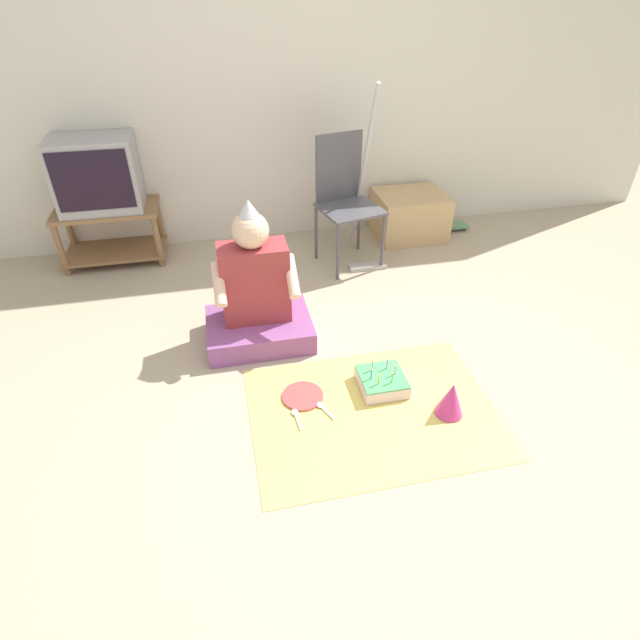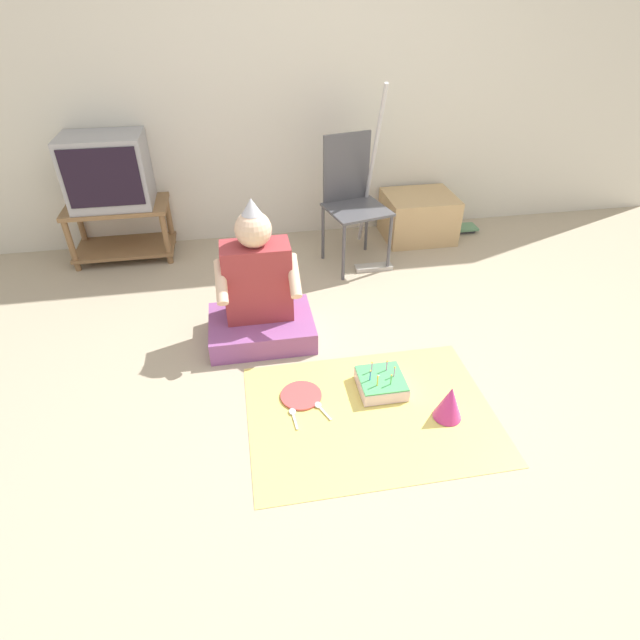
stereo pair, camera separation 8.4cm
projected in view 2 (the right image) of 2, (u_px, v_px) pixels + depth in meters
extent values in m
plane|color=tan|center=(380.00, 409.00, 2.57)|extent=(16.00, 16.00, 0.00)
cube|color=beige|center=(310.00, 67.00, 3.60)|extent=(6.40, 0.06, 2.55)
cube|color=olive|center=(116.00, 207.00, 3.70)|extent=(0.74, 0.41, 0.03)
cube|color=olive|center=(126.00, 247.00, 3.89)|extent=(0.74, 0.41, 0.02)
cylinder|color=olive|center=(71.00, 244.00, 3.63)|extent=(0.04, 0.04, 0.43)
cylinder|color=olive|center=(166.00, 237.00, 3.72)|extent=(0.04, 0.04, 0.43)
cylinder|color=olive|center=(81.00, 225.00, 3.90)|extent=(0.04, 0.04, 0.43)
cylinder|color=olive|center=(169.00, 219.00, 4.00)|extent=(0.04, 0.04, 0.43)
cube|color=#99999E|center=(108.00, 171.00, 3.55)|extent=(0.56, 0.39, 0.50)
cube|color=black|center=(102.00, 178.00, 3.38)|extent=(0.50, 0.01, 0.40)
cube|color=#4C4C51|center=(357.00, 210.00, 3.58)|extent=(0.49, 0.48, 0.02)
cube|color=#4C4C51|center=(347.00, 168.00, 3.58)|extent=(0.36, 0.10, 0.49)
cylinder|color=#4C4C51|center=(344.00, 252.00, 3.51)|extent=(0.02, 0.02, 0.44)
cylinder|color=#4C4C51|center=(390.00, 243.00, 3.63)|extent=(0.02, 0.02, 0.44)
cylinder|color=#4C4C51|center=(323.00, 232.00, 3.78)|extent=(0.02, 0.02, 0.44)
cylinder|color=#4C4C51|center=(367.00, 224.00, 3.90)|extent=(0.02, 0.02, 0.44)
cube|color=tan|center=(418.00, 217.00, 4.11)|extent=(0.56, 0.47, 0.36)
cube|color=#B2ADA3|center=(374.00, 267.00, 3.75)|extent=(0.28, 0.09, 0.03)
cylinder|color=#B7B7BC|center=(371.00, 173.00, 3.57)|extent=(0.03, 0.49, 1.27)
cube|color=#333338|center=(465.00, 230.00, 4.30)|extent=(0.14, 0.11, 0.03)
cube|color=#60936B|center=(466.00, 227.00, 4.28)|extent=(0.17, 0.15, 0.02)
cube|color=#8C4C8C|center=(262.00, 328.00, 3.02)|extent=(0.62, 0.45, 0.14)
cube|color=#993338|center=(257.00, 281.00, 2.89)|extent=(0.39, 0.21, 0.47)
sphere|color=beige|center=(253.00, 229.00, 2.70)|extent=(0.20, 0.20, 0.20)
cone|color=silver|center=(251.00, 206.00, 2.62)|extent=(0.11, 0.11, 0.09)
cylinder|color=beige|center=(221.00, 282.00, 2.73)|extent=(0.06, 0.25, 0.20)
cylinder|color=beige|center=(294.00, 276.00, 2.79)|extent=(0.06, 0.25, 0.20)
cube|color=#EAD666|center=(371.00, 413.00, 2.54)|extent=(1.24, 0.91, 0.01)
cube|color=silver|center=(381.00, 384.00, 2.66)|extent=(0.24, 0.24, 0.07)
cube|color=#4CB266|center=(382.00, 378.00, 2.64)|extent=(0.24, 0.24, 0.01)
cylinder|color=#E58CCC|center=(394.00, 373.00, 2.63)|extent=(0.01, 0.01, 0.06)
sphere|color=#FFCC4C|center=(395.00, 367.00, 2.61)|extent=(0.01, 0.01, 0.01)
cylinder|color=#E58CCC|center=(387.00, 367.00, 2.67)|extent=(0.01, 0.01, 0.06)
sphere|color=#FFCC4C|center=(387.00, 361.00, 2.65)|extent=(0.01, 0.01, 0.01)
cylinder|color=#E58CCC|center=(373.00, 368.00, 2.66)|extent=(0.01, 0.01, 0.06)
sphere|color=#FFCC4C|center=(373.00, 362.00, 2.64)|extent=(0.01, 0.01, 0.01)
cylinder|color=#4C7FE5|center=(370.00, 376.00, 2.61)|extent=(0.01, 0.01, 0.06)
sphere|color=#FFCC4C|center=(371.00, 371.00, 2.58)|extent=(0.01, 0.01, 0.01)
cylinder|color=yellow|center=(378.00, 382.00, 2.57)|extent=(0.01, 0.01, 0.06)
sphere|color=#FFCC4C|center=(379.00, 376.00, 2.55)|extent=(0.01, 0.01, 0.01)
cylinder|color=#66C666|center=(391.00, 381.00, 2.58)|extent=(0.01, 0.01, 0.06)
sphere|color=#FFCC4C|center=(392.00, 375.00, 2.56)|extent=(0.01, 0.01, 0.01)
cone|color=#CC338C|center=(450.00, 402.00, 2.46)|extent=(0.14, 0.14, 0.19)
cylinder|color=#D84C4C|center=(301.00, 395.00, 2.63)|extent=(0.22, 0.22, 0.01)
ellipsoid|color=white|center=(318.00, 405.00, 2.57)|extent=(0.04, 0.05, 0.01)
cube|color=white|center=(325.00, 413.00, 2.53)|extent=(0.05, 0.10, 0.01)
ellipsoid|color=white|center=(292.00, 411.00, 2.53)|extent=(0.04, 0.05, 0.01)
cube|color=white|center=(295.00, 422.00, 2.48)|extent=(0.02, 0.10, 0.01)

